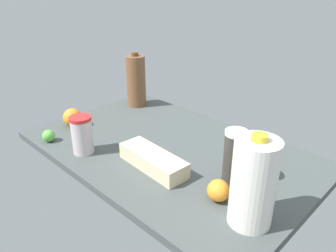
{
  "coord_description": "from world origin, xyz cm",
  "views": [
    {
      "loc": [
        85.12,
        -86.68,
        69.33
      ],
      "look_at": [
        0.0,
        0.0,
        13.0
      ],
      "focal_mm": 35.0,
      "sensor_mm": 36.0,
      "label": 1
    }
  ],
  "objects_px": {
    "milk_jug": "(253,183)",
    "orange_beside_bowl": "(73,118)",
    "tumbler_cup": "(82,135)",
    "egg_carton": "(153,160)",
    "shaker_bottle": "(234,157)",
    "orange_loose": "(218,191)",
    "chocolate_milk_jug": "(136,81)",
    "lime_near_front": "(49,136)"
  },
  "relations": [
    {
      "from": "milk_jug",
      "to": "orange_beside_bowl",
      "type": "bearing_deg",
      "value": -179.52
    },
    {
      "from": "chocolate_milk_jug",
      "to": "tumbler_cup",
      "type": "height_order",
      "value": "chocolate_milk_jug"
    },
    {
      "from": "tumbler_cup",
      "to": "orange_loose",
      "type": "distance_m",
      "value": 0.6
    },
    {
      "from": "lime_near_front",
      "to": "orange_beside_bowl",
      "type": "xyz_separation_m",
      "value": [
        -0.07,
        0.16,
        0.02
      ]
    },
    {
      "from": "shaker_bottle",
      "to": "tumbler_cup",
      "type": "relative_size",
      "value": 1.25
    },
    {
      "from": "orange_loose",
      "to": "lime_near_front",
      "type": "height_order",
      "value": "orange_loose"
    },
    {
      "from": "milk_jug",
      "to": "lime_near_front",
      "type": "bearing_deg",
      "value": -169.5
    },
    {
      "from": "chocolate_milk_jug",
      "to": "egg_carton",
      "type": "distance_m",
      "value": 0.67
    },
    {
      "from": "chocolate_milk_jug",
      "to": "shaker_bottle",
      "type": "bearing_deg",
      "value": -17.34
    },
    {
      "from": "shaker_bottle",
      "to": "orange_loose",
      "type": "relative_size",
      "value": 2.71
    },
    {
      "from": "orange_loose",
      "to": "lime_near_front",
      "type": "xyz_separation_m",
      "value": [
        -0.77,
        -0.18,
        -0.01
      ]
    },
    {
      "from": "milk_jug",
      "to": "shaker_bottle",
      "type": "height_order",
      "value": "milk_jug"
    },
    {
      "from": "orange_loose",
      "to": "egg_carton",
      "type": "bearing_deg",
      "value": -177.67
    },
    {
      "from": "chocolate_milk_jug",
      "to": "egg_carton",
      "type": "relative_size",
      "value": 0.99
    },
    {
      "from": "tumbler_cup",
      "to": "shaker_bottle",
      "type": "bearing_deg",
      "value": 24.38
    },
    {
      "from": "chocolate_milk_jug",
      "to": "tumbler_cup",
      "type": "distance_m",
      "value": 0.57
    },
    {
      "from": "lime_near_front",
      "to": "egg_carton",
      "type": "bearing_deg",
      "value": 19.7
    },
    {
      "from": "milk_jug",
      "to": "shaker_bottle",
      "type": "relative_size",
      "value": 1.45
    },
    {
      "from": "tumbler_cup",
      "to": "lime_near_front",
      "type": "xyz_separation_m",
      "value": [
        -0.19,
        -0.05,
        -0.05
      ]
    },
    {
      "from": "tumbler_cup",
      "to": "orange_loose",
      "type": "relative_size",
      "value": 2.16
    },
    {
      "from": "shaker_bottle",
      "to": "egg_carton",
      "type": "bearing_deg",
      "value": -153.38
    },
    {
      "from": "orange_beside_bowl",
      "to": "egg_carton",
      "type": "bearing_deg",
      "value": 1.4
    },
    {
      "from": "shaker_bottle",
      "to": "egg_carton",
      "type": "distance_m",
      "value": 0.3
    },
    {
      "from": "egg_carton",
      "to": "orange_loose",
      "type": "height_order",
      "value": "orange_loose"
    },
    {
      "from": "milk_jug",
      "to": "chocolate_milk_jug",
      "type": "xyz_separation_m",
      "value": [
        -0.96,
        0.39,
        0.0
      ]
    },
    {
      "from": "milk_jug",
      "to": "tumbler_cup",
      "type": "relative_size",
      "value": 1.82
    },
    {
      "from": "tumbler_cup",
      "to": "milk_jug",
      "type": "bearing_deg",
      "value": 9.06
    },
    {
      "from": "tumbler_cup",
      "to": "orange_beside_bowl",
      "type": "distance_m",
      "value": 0.28
    },
    {
      "from": "milk_jug",
      "to": "orange_beside_bowl",
      "type": "xyz_separation_m",
      "value": [
        -0.96,
        -0.01,
        -0.09
      ]
    },
    {
      "from": "egg_carton",
      "to": "lime_near_front",
      "type": "bearing_deg",
      "value": -156.54
    },
    {
      "from": "lime_near_front",
      "to": "shaker_bottle",
      "type": "bearing_deg",
      "value": 22.24
    },
    {
      "from": "orange_loose",
      "to": "orange_beside_bowl",
      "type": "relative_size",
      "value": 0.83
    },
    {
      "from": "tumbler_cup",
      "to": "lime_near_front",
      "type": "height_order",
      "value": "tumbler_cup"
    },
    {
      "from": "orange_beside_bowl",
      "to": "shaker_bottle",
      "type": "bearing_deg",
      "value": 10.22
    },
    {
      "from": "egg_carton",
      "to": "orange_beside_bowl",
      "type": "bearing_deg",
      "value": -174.84
    },
    {
      "from": "egg_carton",
      "to": "orange_beside_bowl",
      "type": "xyz_separation_m",
      "value": [
        -0.55,
        -0.01,
        0.01
      ]
    },
    {
      "from": "milk_jug",
      "to": "egg_carton",
      "type": "height_order",
      "value": "milk_jug"
    },
    {
      "from": "milk_jug",
      "to": "shaker_bottle",
      "type": "distance_m",
      "value": 0.21
    },
    {
      "from": "tumbler_cup",
      "to": "chocolate_milk_jug",
      "type": "bearing_deg",
      "value": 116.73
    },
    {
      "from": "chocolate_milk_jug",
      "to": "orange_beside_bowl",
      "type": "relative_size",
      "value": 3.32
    },
    {
      "from": "milk_jug",
      "to": "tumbler_cup",
      "type": "xyz_separation_m",
      "value": [
        -0.71,
        -0.11,
        -0.06
      ]
    },
    {
      "from": "milk_jug",
      "to": "egg_carton",
      "type": "xyz_separation_m",
      "value": [
        -0.42,
        0.01,
        -0.1
      ]
    }
  ]
}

